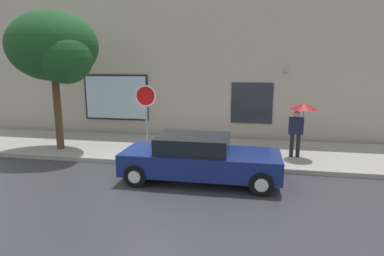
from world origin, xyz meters
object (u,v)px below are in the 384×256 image
parked_car (199,159)px  street_tree (55,49)px  pedestrian_with_umbrella (301,115)px  stop_sign (146,106)px  fire_hydrant (205,145)px

parked_car → street_tree: bearing=160.5°
pedestrian_with_umbrella → stop_sign: bearing=-173.4°
stop_sign → street_tree: bearing=178.9°
parked_car → stop_sign: stop_sign is taller
fire_hydrant → pedestrian_with_umbrella: pedestrian_with_umbrella is taller
fire_hydrant → street_tree: (-5.55, -0.05, 3.38)m
parked_car → fire_hydrant: bearing=93.2°
parked_car → fire_hydrant: parked_car is taller
pedestrian_with_umbrella → fire_hydrant: bearing=-171.1°
parked_car → pedestrian_with_umbrella: size_ratio=2.36×
fire_hydrant → stop_sign: stop_sign is taller
pedestrian_with_umbrella → stop_sign: (-5.39, -0.62, 0.26)m
parked_car → fire_hydrant: size_ratio=5.62×
parked_car → pedestrian_with_umbrella: bearing=39.1°
fire_hydrant → street_tree: bearing=-179.5°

